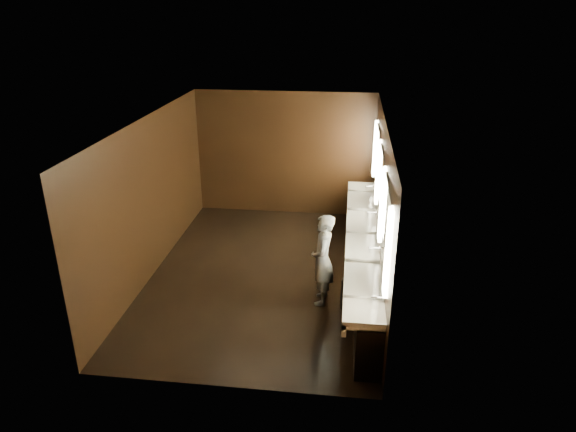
{
  "coord_description": "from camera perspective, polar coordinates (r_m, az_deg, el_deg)",
  "views": [
    {
      "loc": [
        1.44,
        -8.1,
        4.6
      ],
      "look_at": [
        0.44,
        0.0,
        1.16
      ],
      "focal_mm": 32.0,
      "sensor_mm": 36.0,
      "label": 1
    }
  ],
  "objects": [
    {
      "name": "ceiling",
      "position": [
        8.42,
        -3.03,
        10.49
      ],
      "size": [
        4.0,
        6.0,
        0.02
      ],
      "primitive_type": "cube",
      "color": "#2D2D2B",
      "rests_on": "wall_back"
    },
    {
      "name": "sink_counter",
      "position": [
        9.09,
        8.51,
        -4.26
      ],
      "size": [
        0.55,
        5.4,
        1.01
      ],
      "color": "black",
      "rests_on": "floor"
    },
    {
      "name": "floor",
      "position": [
        9.43,
        -2.68,
        -6.38
      ],
      "size": [
        6.0,
        6.0,
        0.0
      ],
      "primitive_type": "plane",
      "color": "black",
      "rests_on": "ground"
    },
    {
      "name": "wall_left",
      "position": [
        9.37,
        -15.0,
        2.07
      ],
      "size": [
        0.02,
        6.0,
        2.8
      ],
      "primitive_type": "cube",
      "color": "black",
      "rests_on": "floor"
    },
    {
      "name": "person",
      "position": [
        8.26,
        3.87,
        -4.86
      ],
      "size": [
        0.37,
        0.56,
        1.53
      ],
      "primitive_type": "imported",
      "rotation": [
        0.0,
        0.0,
        -1.58
      ],
      "color": "#8FA8D6",
      "rests_on": "floor"
    },
    {
      "name": "trash_bin",
      "position": [
        8.38,
        7.01,
        -8.58
      ],
      "size": [
        0.41,
        0.41,
        0.51
      ],
      "primitive_type": "cylinder",
      "rotation": [
        0.0,
        0.0,
        -0.31
      ],
      "color": "black",
      "rests_on": "floor"
    },
    {
      "name": "wall_back",
      "position": [
        11.64,
        -0.35,
        6.9
      ],
      "size": [
        4.0,
        0.02,
        2.8
      ],
      "primitive_type": "cube",
      "color": "black",
      "rests_on": "floor"
    },
    {
      "name": "wall_front",
      "position": [
        6.19,
        -7.55,
        -8.48
      ],
      "size": [
        4.0,
        0.02,
        2.8
      ],
      "primitive_type": "cube",
      "color": "black",
      "rests_on": "floor"
    },
    {
      "name": "wall_right",
      "position": [
        8.73,
        10.21,
        0.97
      ],
      "size": [
        0.02,
        6.0,
        2.8
      ],
      "primitive_type": "cube",
      "color": "black",
      "rests_on": "floor"
    },
    {
      "name": "mirror_band",
      "position": [
        8.61,
        10.24,
        3.14
      ],
      "size": [
        0.06,
        5.03,
        1.15
      ],
      "color": "#FFF5C4",
      "rests_on": "wall_right"
    }
  ]
}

